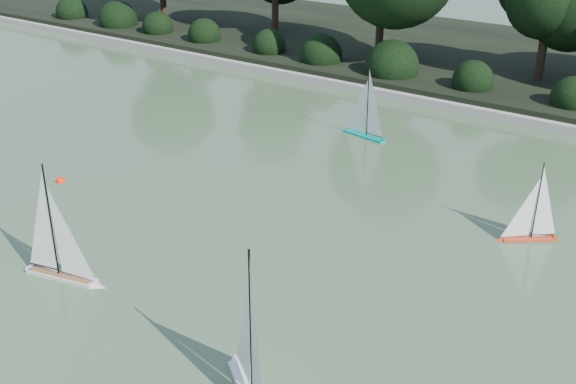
% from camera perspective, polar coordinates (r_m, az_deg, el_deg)
% --- Properties ---
extents(ground, '(80.00, 80.00, 0.00)m').
position_cam_1_polar(ground, '(9.42, -9.75, -7.62)').
color(ground, '#3B5030').
rests_on(ground, ground).
extents(pond_coping, '(40.00, 0.35, 0.18)m').
position_cam_1_polar(pond_coping, '(16.33, 13.08, 6.63)').
color(pond_coping, gray).
rests_on(pond_coping, ground).
extents(far_bank, '(40.00, 8.00, 0.30)m').
position_cam_1_polar(far_bank, '(19.94, 17.78, 9.52)').
color(far_bank, black).
rests_on(far_bank, ground).
extents(shrub_hedge, '(29.10, 1.10, 1.10)m').
position_cam_1_polar(shrub_hedge, '(17.03, 14.43, 8.50)').
color(shrub_hedge, black).
rests_on(shrub_hedge, ground).
extents(sailboat_white_a, '(1.19, 0.95, 1.85)m').
position_cam_1_polar(sailboat_white_a, '(7.57, -3.20, -13.62)').
color(sailboat_white_a, white).
rests_on(sailboat_white_a, ground).
extents(sailboat_white_b, '(1.25, 0.47, 1.71)m').
position_cam_1_polar(sailboat_white_b, '(9.80, -17.17, -5.28)').
color(sailboat_white_b, beige).
rests_on(sailboat_white_b, ground).
extents(sailboat_orange, '(0.81, 0.68, 1.29)m').
position_cam_1_polar(sailboat_orange, '(10.89, 18.25, -2.67)').
color(sailboat_orange, red).
rests_on(sailboat_orange, ground).
extents(sailboat_teal, '(1.13, 0.37, 1.54)m').
position_cam_1_polar(sailboat_teal, '(14.39, 5.86, 5.34)').
color(sailboat_teal, '#049388').
rests_on(sailboat_teal, ground).
extents(race_buoy, '(0.17, 0.17, 0.17)m').
position_cam_1_polar(race_buoy, '(12.90, -17.52, 0.79)').
color(race_buoy, '#FF280D').
rests_on(race_buoy, ground).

